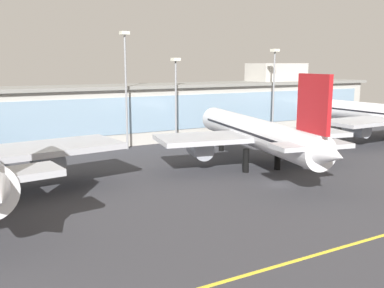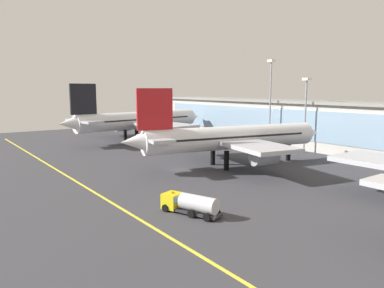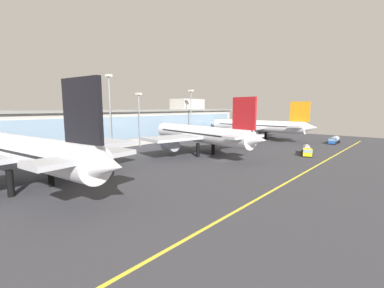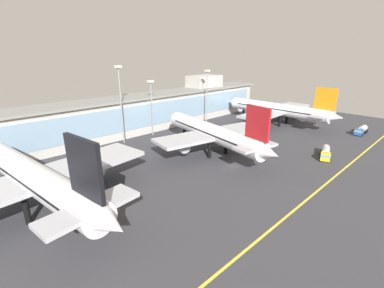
{
  "view_description": "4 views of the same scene",
  "coord_description": "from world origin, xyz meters",
  "px_view_note": "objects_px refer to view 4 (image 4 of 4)",
  "views": [
    {
      "loc": [
        -44.63,
        -51.46,
        18.93
      ],
      "look_at": [
        -7.28,
        14.95,
        4.86
      ],
      "focal_mm": 40.48,
      "sensor_mm": 36.0,
      "label": 1
    },
    {
      "loc": [
        66.56,
        -44.48,
        17.56
      ],
      "look_at": [
        -4.21,
        6.43,
        4.55
      ],
      "focal_mm": 34.9,
      "sensor_mm": 36.0,
      "label": 2
    },
    {
      "loc": [
        -59.7,
        -40.83,
        14.92
      ],
      "look_at": [
        -1.57,
        9.72,
        4.1
      ],
      "focal_mm": 24.36,
      "sensor_mm": 36.0,
      "label": 3
    },
    {
      "loc": [
        -55.97,
        -41.4,
        29.98
      ],
      "look_at": [
        -4.91,
        11.04,
        5.07
      ],
      "focal_mm": 25.37,
      "sensor_mm": 36.0,
      "label": 4
    }
  ],
  "objects_px": {
    "fuel_tanker_truck": "(326,153)",
    "apron_light_mast_east": "(120,94)",
    "airliner_near_right": "(212,133)",
    "airliner_far_right": "(277,110)",
    "baggage_tug_near": "(361,130)",
    "apron_light_mast_west": "(207,89)",
    "apron_light_mast_centre": "(151,99)",
    "airliner_near_left": "(34,178)"
  },
  "relations": [
    {
      "from": "airliner_near_right",
      "to": "apron_light_mast_west",
      "type": "bearing_deg",
      "value": -33.68
    },
    {
      "from": "fuel_tanker_truck",
      "to": "apron_light_mast_centre",
      "type": "height_order",
      "value": "apron_light_mast_centre"
    },
    {
      "from": "baggage_tug_near",
      "to": "apron_light_mast_west",
      "type": "xyz_separation_m",
      "value": [
        -29.38,
        53.57,
        13.53
      ]
    },
    {
      "from": "fuel_tanker_truck",
      "to": "apron_light_mast_east",
      "type": "relative_size",
      "value": 0.36
    },
    {
      "from": "airliner_far_right",
      "to": "apron_light_mast_west",
      "type": "bearing_deg",
      "value": 41.02
    },
    {
      "from": "airliner_near_left",
      "to": "airliner_near_right",
      "type": "bearing_deg",
      "value": -99.42
    },
    {
      "from": "apron_light_mast_centre",
      "to": "airliner_far_right",
      "type": "bearing_deg",
      "value": -25.95
    },
    {
      "from": "airliner_near_right",
      "to": "apron_light_mast_east",
      "type": "relative_size",
      "value": 1.95
    },
    {
      "from": "airliner_far_right",
      "to": "baggage_tug_near",
      "type": "height_order",
      "value": "airliner_far_right"
    },
    {
      "from": "apron_light_mast_centre",
      "to": "apron_light_mast_east",
      "type": "relative_size",
      "value": 0.79
    },
    {
      "from": "airliner_far_right",
      "to": "baggage_tug_near",
      "type": "bearing_deg",
      "value": -164.85
    },
    {
      "from": "airliner_far_right",
      "to": "airliner_near_right",
      "type": "bearing_deg",
      "value": 94.32
    },
    {
      "from": "fuel_tanker_truck",
      "to": "apron_light_mast_east",
      "type": "xyz_separation_m",
      "value": [
        -35.29,
        54.58,
        15.22
      ]
    },
    {
      "from": "fuel_tanker_truck",
      "to": "apron_light_mast_west",
      "type": "xyz_separation_m",
      "value": [
        5.87,
        53.75,
        13.53
      ]
    },
    {
      "from": "airliner_far_right",
      "to": "baggage_tug_near",
      "type": "xyz_separation_m",
      "value": [
        8.88,
        -30.78,
        -4.82
      ]
    },
    {
      "from": "airliner_near_left",
      "to": "apron_light_mast_east",
      "type": "relative_size",
      "value": 2.12
    },
    {
      "from": "apron_light_mast_west",
      "to": "apron_light_mast_centre",
      "type": "height_order",
      "value": "apron_light_mast_west"
    },
    {
      "from": "apron_light_mast_centre",
      "to": "apron_light_mast_west",
      "type": "bearing_deg",
      "value": -2.24
    },
    {
      "from": "apron_light_mast_east",
      "to": "fuel_tanker_truck",
      "type": "bearing_deg",
      "value": -57.12
    },
    {
      "from": "airliner_near_left",
      "to": "fuel_tanker_truck",
      "type": "distance_m",
      "value": 75.72
    },
    {
      "from": "baggage_tug_near",
      "to": "apron_light_mast_centre",
      "type": "xyz_separation_m",
      "value": [
        -58.02,
        54.69,
        12.14
      ]
    },
    {
      "from": "apron_light_mast_west",
      "to": "apron_light_mast_east",
      "type": "xyz_separation_m",
      "value": [
        -41.16,
        0.83,
        1.68
      ]
    },
    {
      "from": "airliner_near_right",
      "to": "apron_light_mast_east",
      "type": "distance_m",
      "value": 33.08
    },
    {
      "from": "airliner_near_right",
      "to": "apron_light_mast_centre",
      "type": "relative_size",
      "value": 2.48
    },
    {
      "from": "apron_light_mast_west",
      "to": "airliner_near_left",
      "type": "bearing_deg",
      "value": -161.74
    },
    {
      "from": "fuel_tanker_truck",
      "to": "apron_light_mast_west",
      "type": "relative_size",
      "value": 0.41
    },
    {
      "from": "fuel_tanker_truck",
      "to": "airliner_near_right",
      "type": "bearing_deg",
      "value": -71.6
    },
    {
      "from": "fuel_tanker_truck",
      "to": "apron_light_mast_east",
      "type": "height_order",
      "value": "apron_light_mast_east"
    },
    {
      "from": "airliner_far_right",
      "to": "baggage_tug_near",
      "type": "distance_m",
      "value": 32.4
    },
    {
      "from": "apron_light_mast_east",
      "to": "airliner_near_right",
      "type": "bearing_deg",
      "value": -62.92
    },
    {
      "from": "airliner_near_right",
      "to": "airliner_near_left",
      "type": "bearing_deg",
      "value": 98.44
    },
    {
      "from": "fuel_tanker_truck",
      "to": "apron_light_mast_east",
      "type": "bearing_deg",
      "value": -76.99
    },
    {
      "from": "airliner_far_right",
      "to": "apron_light_mast_west",
      "type": "distance_m",
      "value": 31.87
    },
    {
      "from": "airliner_far_right",
      "to": "fuel_tanker_truck",
      "type": "bearing_deg",
      "value": 138.64
    },
    {
      "from": "apron_light_mast_west",
      "to": "apron_light_mast_east",
      "type": "bearing_deg",
      "value": 178.84
    },
    {
      "from": "baggage_tug_near",
      "to": "apron_light_mast_centre",
      "type": "height_order",
      "value": "apron_light_mast_centre"
    },
    {
      "from": "baggage_tug_near",
      "to": "apron_light_mast_west",
      "type": "bearing_deg",
      "value": -61.79
    },
    {
      "from": "baggage_tug_near",
      "to": "apron_light_mast_west",
      "type": "distance_m",
      "value": 62.58
    },
    {
      "from": "apron_light_mast_west",
      "to": "apron_light_mast_east",
      "type": "relative_size",
      "value": 0.88
    },
    {
      "from": "airliner_near_right",
      "to": "baggage_tug_near",
      "type": "distance_m",
      "value": 62.32
    },
    {
      "from": "airliner_far_right",
      "to": "apron_light_mast_west",
      "type": "relative_size",
      "value": 2.31
    },
    {
      "from": "airliner_far_right",
      "to": "apron_light_mast_east",
      "type": "distance_m",
      "value": 66.84
    }
  ]
}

